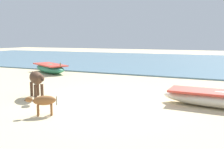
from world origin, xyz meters
TOP-DOWN VIEW (x-y plane):
  - ground at (0.00, 0.00)m, footprint 80.00×80.00m
  - sea_water at (0.00, 16.13)m, footprint 60.00×20.00m
  - fishing_boat_0 at (3.65, 0.79)m, footprint 3.61×1.16m
  - fishing_boat_1 at (-6.19, 5.16)m, footprint 3.37×2.55m
  - cow_adult_dark at (-2.43, -0.48)m, footprint 1.31×1.09m
  - calf_near_brown at (-0.84, -2.10)m, footprint 0.78×0.63m

SIDE VIEW (x-z plane):
  - ground at x=0.00m, z-range 0.00..0.00m
  - sea_water at x=0.00m, z-range 0.00..0.08m
  - fishing_boat_0 at x=3.65m, z-range -0.08..0.62m
  - fishing_boat_1 at x=-6.19m, z-range -0.08..0.67m
  - calf_near_brown at x=-0.84m, z-range 0.12..0.68m
  - cow_adult_dark at x=-2.43m, z-range 0.21..1.16m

